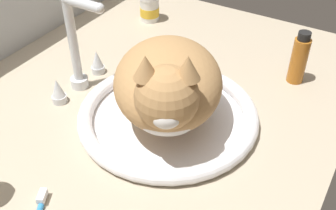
{
  "coord_description": "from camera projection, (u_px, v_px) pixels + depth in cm",
  "views": [
    {
      "loc": [
        -50.0,
        -40.09,
        57.88
      ],
      "look_at": [
        4.88,
        -7.34,
        7.0
      ],
      "focal_mm": 43.8,
      "sensor_mm": 36.0,
      "label": 1
    }
  ],
  "objects": [
    {
      "name": "countertop",
      "position": [
        126.0,
        127.0,
        0.85
      ],
      "size": [
        120.07,
        80.32,
        3.0
      ],
      "primitive_type": "cube",
      "color": "#B7A88E",
      "rests_on": "ground"
    },
    {
      "name": "sink_basin",
      "position": [
        168.0,
        115.0,
        0.83
      ],
      "size": [
        36.73,
        36.73,
        3.03
      ],
      "color": "white",
      "rests_on": "countertop"
    },
    {
      "name": "faucet",
      "position": [
        78.0,
        54.0,
        0.88
      ],
      "size": [
        16.54,
        11.33,
        22.23
      ],
      "color": "silver",
      "rests_on": "countertop"
    },
    {
      "name": "cat",
      "position": [
        168.0,
        85.0,
        0.76
      ],
      "size": [
        35.23,
        31.15,
        19.0
      ],
      "color": "tan",
      "rests_on": "sink_basin"
    },
    {
      "name": "amber_bottle",
      "position": [
        299.0,
        59.0,
        0.92
      ],
      "size": [
        3.72,
        3.72,
        12.55
      ],
      "color": "#B2661E",
      "rests_on": "countertop"
    },
    {
      "name": "pill_bottle",
      "position": [
        150.0,
        7.0,
        1.17
      ],
      "size": [
        5.62,
        5.62,
        8.32
      ],
      "color": "white",
      "rests_on": "countertop"
    }
  ]
}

